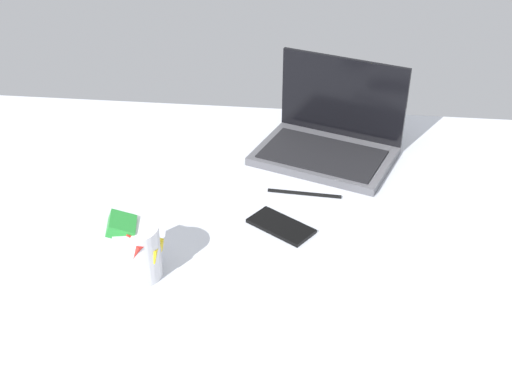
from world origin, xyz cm
name	(u,v)px	position (x,y,z in cm)	size (l,w,h in cm)	color
bed_mattress	(185,288)	(0.00, 0.00, 9.00)	(180.00, 140.00, 18.00)	#B7BCC6
laptop	(329,138)	(28.63, 44.71, 22.41)	(38.82, 32.77, 23.00)	#4C4C51
snack_cup	(137,250)	(-6.83, -7.12, 23.94)	(10.17, 9.16, 13.53)	silver
cell_phone	(281,226)	(19.10, 11.21, 18.40)	(6.80, 14.00, 0.80)	black
charger_cable	(304,194)	(23.45, 24.75, 18.30)	(17.00, 0.60, 0.60)	black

